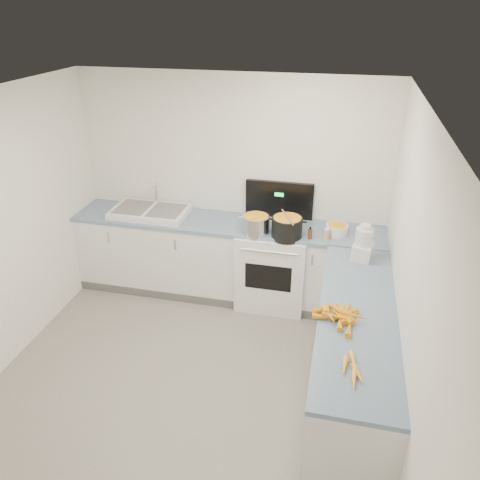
% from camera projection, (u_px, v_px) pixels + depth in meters
% --- Properties ---
extents(floor, '(3.50, 4.00, 0.00)m').
position_uv_depth(floor, '(180.00, 396.00, 4.16)').
color(floor, gray).
rests_on(floor, ground).
extents(ceiling, '(3.50, 4.00, 0.00)m').
position_uv_depth(ceiling, '(157.00, 112.00, 3.02)').
color(ceiling, white).
rests_on(ceiling, ground).
extents(wall_back, '(3.50, 0.00, 2.50)m').
position_uv_depth(wall_back, '(232.00, 186.00, 5.32)').
color(wall_back, white).
rests_on(wall_back, ground).
extents(wall_right, '(0.00, 4.00, 2.50)m').
position_uv_depth(wall_right, '(408.00, 307.00, 3.24)').
color(wall_right, white).
rests_on(wall_right, ground).
extents(counter_back, '(3.50, 0.62, 0.94)m').
position_uv_depth(counter_back, '(226.00, 259.00, 5.42)').
color(counter_back, white).
rests_on(counter_back, ground).
extents(counter_right, '(0.62, 2.20, 0.94)m').
position_uv_depth(counter_right, '(352.00, 358.00, 3.92)').
color(counter_right, white).
rests_on(counter_right, ground).
extents(stove, '(0.76, 0.65, 1.36)m').
position_uv_depth(stove, '(273.00, 264.00, 5.30)').
color(stove, white).
rests_on(stove, ground).
extents(sink, '(0.86, 0.52, 0.31)m').
position_uv_depth(sink, '(150.00, 212.00, 5.37)').
color(sink, white).
rests_on(sink, counter_back).
extents(steel_pot, '(0.33, 0.33, 0.21)m').
position_uv_depth(steel_pot, '(256.00, 225.00, 4.93)').
color(steel_pot, silver).
rests_on(steel_pot, stove).
extents(black_pot, '(0.41, 0.41, 0.23)m').
position_uv_depth(black_pot, '(287.00, 228.00, 4.85)').
color(black_pot, black).
rests_on(black_pot, stove).
extents(wooden_spoon, '(0.18, 0.36, 0.02)m').
position_uv_depth(wooden_spoon, '(287.00, 217.00, 4.80)').
color(wooden_spoon, '#AD7A47').
rests_on(wooden_spoon, black_pot).
extents(mixing_bowl, '(0.25, 0.25, 0.11)m').
position_uv_depth(mixing_bowl, '(337.00, 230.00, 4.91)').
color(mixing_bowl, white).
rests_on(mixing_bowl, counter_back).
extents(extract_bottle, '(0.04, 0.04, 0.11)m').
position_uv_depth(extract_bottle, '(310.00, 234.00, 4.82)').
color(extract_bottle, '#593319').
rests_on(extract_bottle, counter_back).
extents(spice_jar, '(0.06, 0.06, 0.10)m').
position_uv_depth(spice_jar, '(327.00, 234.00, 4.82)').
color(spice_jar, '#E5B266').
rests_on(spice_jar, counter_back).
extents(food_processor, '(0.21, 0.24, 0.35)m').
position_uv_depth(food_processor, '(363.00, 244.00, 4.40)').
color(food_processor, white).
rests_on(food_processor, counter_right).
extents(carrot_pile, '(0.42, 0.39, 0.09)m').
position_uv_depth(carrot_pile, '(340.00, 315.00, 3.61)').
color(carrot_pile, orange).
rests_on(carrot_pile, counter_right).
extents(peeled_carrots, '(0.16, 0.35, 0.04)m').
position_uv_depth(peeled_carrots, '(353.00, 370.00, 3.10)').
color(peeled_carrots, '#FFAC26').
rests_on(peeled_carrots, counter_right).
extents(peelings, '(0.20, 0.30, 0.01)m').
position_uv_depth(peelings, '(135.00, 207.00, 5.39)').
color(peelings, tan).
rests_on(peelings, sink).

